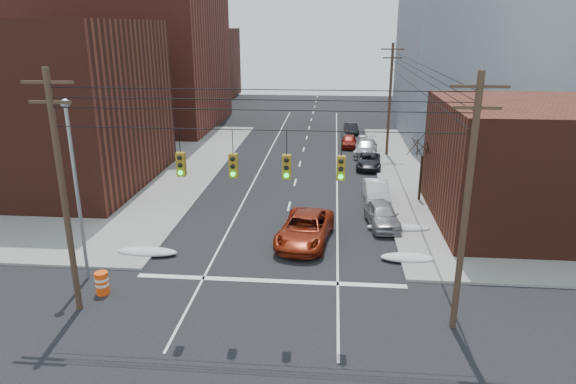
% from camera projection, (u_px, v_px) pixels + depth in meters
% --- Properties ---
extents(ground, '(160.00, 160.00, 0.00)m').
position_uv_depth(ground, '(250.00, 358.00, 20.35)').
color(ground, black).
rests_on(ground, ground).
extents(sidewalk_nw, '(40.00, 40.00, 0.15)m').
position_uv_depth(sidewalk_nw, '(11.00, 165.00, 48.15)').
color(sidewalk_nw, gray).
rests_on(sidewalk_nw, ground).
extents(building_brick_tall, '(24.00, 20.00, 30.00)m').
position_uv_depth(building_brick_tall, '(116.00, 4.00, 63.15)').
color(building_brick_tall, maroon).
rests_on(building_brick_tall, ground).
extents(building_brick_near, '(20.00, 16.00, 13.00)m').
position_uv_depth(building_brick_near, '(20.00, 105.00, 41.00)').
color(building_brick_near, '#4B1F16').
rests_on(building_brick_near, ground).
extents(building_brick_far, '(22.00, 18.00, 12.00)m').
position_uv_depth(building_brick_far, '(170.00, 64.00, 90.73)').
color(building_brick_far, '#4B1F16').
rests_on(building_brick_far, ground).
extents(building_office, '(22.00, 20.00, 25.00)m').
position_uv_depth(building_office, '(509.00, 26.00, 56.28)').
color(building_office, gray).
rests_on(building_office, ground).
extents(building_glass, '(20.00, 18.00, 22.00)m').
position_uv_depth(building_glass, '(468.00, 35.00, 81.19)').
color(building_glass, gray).
rests_on(building_glass, ground).
extents(building_storefront, '(16.00, 12.00, 8.00)m').
position_uv_depth(building_storefront, '(567.00, 166.00, 32.74)').
color(building_storefront, '#4B1F16').
rests_on(building_storefront, ground).
extents(utility_pole_left, '(2.20, 0.28, 11.00)m').
position_uv_depth(utility_pole_left, '(63.00, 191.00, 22.11)').
color(utility_pole_left, '#473323').
rests_on(utility_pole_left, ground).
extents(utility_pole_right, '(2.20, 0.28, 11.00)m').
position_uv_depth(utility_pole_right, '(467.00, 202.00, 20.68)').
color(utility_pole_right, '#473323').
rests_on(utility_pole_right, ground).
extents(utility_pole_far, '(2.20, 0.28, 11.00)m').
position_uv_depth(utility_pole_far, '(390.00, 98.00, 50.03)').
color(utility_pole_far, '#473323').
rests_on(utility_pole_far, ground).
extents(traffic_signals, '(17.00, 0.42, 2.02)m').
position_uv_depth(traffic_signals, '(260.00, 165.00, 20.93)').
color(traffic_signals, black).
rests_on(traffic_signals, ground).
extents(street_light, '(0.44, 0.44, 9.32)m').
position_uv_depth(street_light, '(75.00, 176.00, 25.11)').
color(street_light, gray).
rests_on(street_light, ground).
extents(bare_tree, '(2.09, 2.20, 4.93)m').
position_uv_depth(bare_tree, '(421.00, 171.00, 37.76)').
color(bare_tree, black).
rests_on(bare_tree, ground).
extents(snow_nw, '(3.50, 1.08, 0.42)m').
position_uv_depth(snow_nw, '(147.00, 252.00, 29.43)').
color(snow_nw, silver).
rests_on(snow_nw, ground).
extents(snow_ne, '(3.00, 1.08, 0.42)m').
position_uv_depth(snow_ne, '(408.00, 258.00, 28.66)').
color(snow_ne, silver).
rests_on(snow_ne, ground).
extents(snow_east_far, '(4.00, 1.08, 0.42)m').
position_uv_depth(snow_east_far, '(398.00, 228.00, 32.92)').
color(snow_east_far, silver).
rests_on(snow_east_far, ground).
extents(red_pickup, '(3.66, 6.52, 1.72)m').
position_uv_depth(red_pickup, '(305.00, 229.00, 30.99)').
color(red_pickup, maroon).
rests_on(red_pickup, ground).
extents(parked_car_a, '(2.41, 4.81, 1.57)m').
position_uv_depth(parked_car_a, '(382.00, 215.00, 33.51)').
color(parked_car_a, '#A0A0A5').
rests_on(parked_car_a, ground).
extents(parked_car_b, '(1.83, 4.85, 1.58)m').
position_uv_depth(parked_car_b, '(377.00, 192.00, 38.01)').
color(parked_car_b, silver).
rests_on(parked_car_b, ground).
extents(parked_car_c, '(2.50, 4.88, 1.32)m').
position_uv_depth(parked_car_c, '(369.00, 161.00, 47.18)').
color(parked_car_c, black).
rests_on(parked_car_c, ground).
extents(parked_car_d, '(2.77, 5.59, 1.56)m').
position_uv_depth(parked_car_d, '(366.00, 148.00, 51.79)').
color(parked_car_d, '#A1A1A6').
rests_on(parked_car_d, ground).
extents(parked_car_e, '(1.72, 3.96, 1.33)m').
position_uv_depth(parked_car_e, '(349.00, 141.00, 55.24)').
color(parked_car_e, maroon).
rests_on(parked_car_e, ground).
extents(parked_car_f, '(1.83, 3.97, 1.26)m').
position_uv_depth(parked_car_f, '(351.00, 128.00, 62.26)').
color(parked_car_f, black).
rests_on(parked_car_f, ground).
extents(lot_car_a, '(4.91, 2.92, 1.53)m').
position_uv_depth(lot_car_a, '(100.00, 183.00, 39.79)').
color(lot_car_a, silver).
rests_on(lot_car_a, sidewalk_nw).
extents(lot_car_b, '(5.20, 2.43, 1.44)m').
position_uv_depth(lot_car_b, '(131.00, 159.00, 46.89)').
color(lot_car_b, silver).
rests_on(lot_car_b, sidewalk_nw).
extents(lot_car_c, '(4.70, 2.54, 1.29)m').
position_uv_depth(lot_car_c, '(98.00, 166.00, 44.99)').
color(lot_car_c, black).
rests_on(lot_car_c, sidewalk_nw).
extents(lot_car_d, '(4.26, 2.41, 1.37)m').
position_uv_depth(lot_car_d, '(94.00, 157.00, 47.89)').
color(lot_car_d, '#AAABAF').
rests_on(lot_car_d, sidewalk_nw).
extents(construction_barrel, '(0.80, 0.80, 1.14)m').
position_uv_depth(construction_barrel, '(102.00, 283.00, 25.08)').
color(construction_barrel, '#FF4B0D').
rests_on(construction_barrel, ground).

